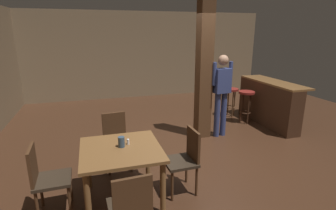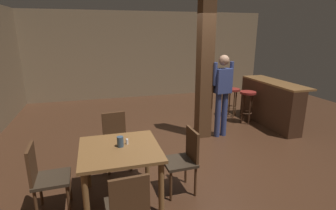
# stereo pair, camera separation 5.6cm
# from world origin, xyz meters

# --- Properties ---
(ground_plane) EXTENTS (10.80, 10.80, 0.00)m
(ground_plane) POSITION_xyz_m (0.00, 0.00, 0.00)
(ground_plane) COLOR #382114
(wall_back) EXTENTS (8.00, 0.10, 2.80)m
(wall_back) POSITION_xyz_m (0.00, 4.50, 1.40)
(wall_back) COLOR #756047
(wall_back) RESTS_ON ground_plane
(pillar) EXTENTS (0.28, 0.28, 2.80)m
(pillar) POSITION_xyz_m (0.29, 0.60, 1.40)
(pillar) COLOR #4C301C
(pillar) RESTS_ON ground_plane
(dining_table) EXTENTS (1.00, 1.00, 0.74)m
(dining_table) POSITION_xyz_m (-1.62, -1.17, 0.63)
(dining_table) COLOR brown
(dining_table) RESTS_ON ground_plane
(chair_west) EXTENTS (0.43, 0.43, 0.89)m
(chair_west) POSITION_xyz_m (-2.53, -1.19, 0.51)
(chair_west) COLOR #2D2319
(chair_west) RESTS_ON ground_plane
(chair_south) EXTENTS (0.44, 0.44, 0.89)m
(chair_south) POSITION_xyz_m (-1.64, -2.04, 0.51)
(chair_south) COLOR #2D2319
(chair_south) RESTS_ON ground_plane
(chair_east) EXTENTS (0.44, 0.44, 0.89)m
(chair_east) POSITION_xyz_m (-0.76, -1.20, 0.51)
(chair_east) COLOR #2D2319
(chair_east) RESTS_ON ground_plane
(chair_north) EXTENTS (0.46, 0.46, 0.89)m
(chair_north) POSITION_xyz_m (-1.60, -0.24, 0.51)
(chair_north) COLOR #2D2319
(chair_north) RESTS_ON ground_plane
(napkin_cup) EXTENTS (0.08, 0.08, 0.14)m
(napkin_cup) POSITION_xyz_m (-1.61, -1.13, 0.81)
(napkin_cup) COLOR #33475B
(napkin_cup) RESTS_ON dining_table
(salt_shaker) EXTENTS (0.03, 0.03, 0.07)m
(salt_shaker) POSITION_xyz_m (-1.51, -1.07, 0.78)
(salt_shaker) COLOR silver
(salt_shaker) RESTS_ON dining_table
(standing_person) EXTENTS (0.47, 0.24, 1.72)m
(standing_person) POSITION_xyz_m (0.64, 0.48, 1.00)
(standing_person) COLOR navy
(standing_person) RESTS_ON ground_plane
(bar_counter) EXTENTS (0.56, 1.89, 1.04)m
(bar_counter) POSITION_xyz_m (2.09, 0.85, 0.53)
(bar_counter) COLOR brown
(bar_counter) RESTS_ON ground_plane
(bar_stool_near) EXTENTS (0.38, 0.38, 0.79)m
(bar_stool_near) POSITION_xyz_m (1.63, 1.06, 0.60)
(bar_stool_near) COLOR maroon
(bar_stool_near) RESTS_ON ground_plane
(bar_stool_mid) EXTENTS (0.37, 0.37, 0.74)m
(bar_stool_mid) POSITION_xyz_m (1.54, 1.64, 0.57)
(bar_stool_mid) COLOR maroon
(bar_stool_mid) RESTS_ON ground_plane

